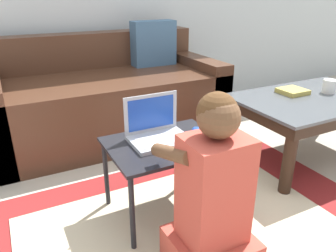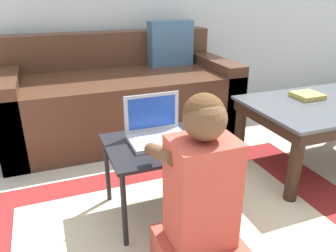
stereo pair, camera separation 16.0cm
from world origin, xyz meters
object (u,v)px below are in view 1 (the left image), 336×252
object	(u,v)px
couch	(107,99)
laptop_desk	(165,151)
person_seated	(212,200)
laptop	(158,133)
cup_on_table	(329,86)
book_on_table	(293,91)
coffee_table	(312,106)
computer_mouse	(199,132)

from	to	relation	value
couch	laptop_desk	distance (m)	1.11
person_seated	laptop_desk	bearing A→B (deg)	89.08
laptop	cup_on_table	world-z (taller)	laptop
cup_on_table	book_on_table	xyz separation A→B (m)	(-0.22, 0.10, -0.03)
coffee_table	laptop	size ratio (longest dim) A/B	3.60
coffee_table	computer_mouse	distance (m)	0.94
couch	book_on_table	xyz separation A→B (m)	(1.00, -0.90, 0.16)
computer_mouse	couch	bearing A→B (deg)	97.30
couch	cup_on_table	world-z (taller)	couch
coffee_table	cup_on_table	world-z (taller)	cup_on_table
laptop_desk	computer_mouse	world-z (taller)	computer_mouse
couch	laptop	size ratio (longest dim) A/B	6.09
laptop	book_on_table	bearing A→B (deg)	8.90
laptop_desk	person_seated	bearing A→B (deg)	-90.92
book_on_table	couch	bearing A→B (deg)	137.93
cup_on_table	book_on_table	distance (m)	0.25
couch	person_seated	xyz separation A→B (m)	(-0.06, -1.52, 0.04)
laptop_desk	cup_on_table	distance (m)	1.29
laptop_desk	book_on_table	distance (m)	1.08
couch	laptop	xyz separation A→B (m)	(-0.07, -1.07, 0.14)
coffee_table	person_seated	size ratio (longest dim) A/B	1.34
couch	laptop	bearing A→B (deg)	-93.78
couch	laptop_desk	world-z (taller)	couch
coffee_table	book_on_table	xyz separation A→B (m)	(-0.08, 0.11, 0.08)
person_seated	computer_mouse	bearing A→B (deg)	64.46
couch	laptop	world-z (taller)	couch
laptop_desk	cup_on_table	xyz separation A→B (m)	(1.27, 0.11, 0.13)
laptop	book_on_table	xyz separation A→B (m)	(1.07, 0.17, 0.02)
computer_mouse	laptop	bearing A→B (deg)	170.16
laptop	person_seated	bearing A→B (deg)	-88.41
laptop_desk	person_seated	world-z (taller)	person_seated
cup_on_table	couch	bearing A→B (deg)	140.76
computer_mouse	book_on_table	world-z (taller)	book_on_table
laptop_desk	computer_mouse	size ratio (longest dim) A/B	5.31
cup_on_table	laptop_desk	bearing A→B (deg)	-175.02
couch	book_on_table	size ratio (longest dim) A/B	10.40
laptop_desk	coffee_table	bearing A→B (deg)	4.90
couch	person_seated	world-z (taller)	couch
person_seated	cup_on_table	distance (m)	1.39
laptop	cup_on_table	size ratio (longest dim) A/B	3.19
book_on_table	laptop	bearing A→B (deg)	-171.10
couch	laptop	distance (m)	1.08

